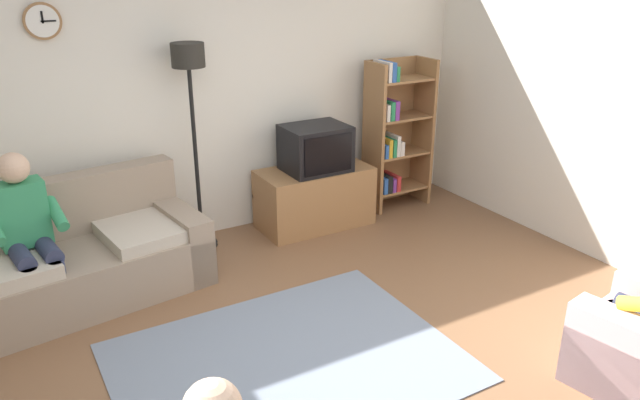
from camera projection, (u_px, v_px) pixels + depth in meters
ground_plane at (352, 380)px, 3.87m from camera, size 12.00×12.00×0.00m
back_wall_assembly at (196, 94)px, 5.52m from camera, size 6.20×0.17×2.70m
couch at (78, 261)px, 4.72m from camera, size 2.00×1.13×0.90m
tv_stand at (315, 197)px, 6.04m from camera, size 1.10×0.56×0.59m
tv at (316, 148)px, 5.83m from camera, size 0.60×0.49×0.44m
bookshelf at (393, 134)px, 6.38m from camera, size 0.68×0.36×1.56m
floor_lamp at (191, 91)px, 5.17m from camera, size 0.28×0.28×1.85m
area_rug at (288, 362)px, 4.04m from camera, size 2.20×1.70×0.01m
person_on_couch at (28, 229)px, 4.35m from camera, size 0.55×0.57×1.24m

